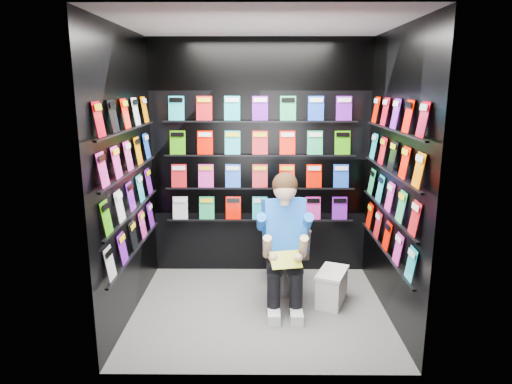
{
  "coord_description": "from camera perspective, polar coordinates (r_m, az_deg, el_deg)",
  "views": [
    {
      "loc": [
        -0.01,
        -3.99,
        2.1
      ],
      "look_at": [
        -0.04,
        0.15,
        1.13
      ],
      "focal_mm": 32.0,
      "sensor_mm": 36.0,
      "label": 1
    }
  ],
  "objects": [
    {
      "name": "comics_left",
      "position": [
        4.24,
        -15.53,
        1.88
      ],
      "size": [
        0.06,
        1.7,
        1.37
      ],
      "primitive_type": null,
      "color": "red",
      "rests_on": "wall_left"
    },
    {
      "name": "floor",
      "position": [
        4.51,
        0.48,
        -14.54
      ],
      "size": [
        2.4,
        2.4,
        0.0
      ],
      "primitive_type": "plane",
      "color": "slate",
      "rests_on": "ground"
    },
    {
      "name": "longbox_lid",
      "position": [
        4.57,
        9.52,
        -9.88
      ],
      "size": [
        0.39,
        0.49,
        0.03
      ],
      "primitive_type": "cube",
      "rotation": [
        0.0,
        0.0,
        -0.39
      ],
      "color": "white",
      "rests_on": "longbox"
    },
    {
      "name": "wall_back",
      "position": [
        5.06,
        0.5,
        4.09
      ],
      "size": [
        2.4,
        0.04,
        2.6
      ],
      "primitive_type": "cube",
      "color": "black",
      "rests_on": "floor"
    },
    {
      "name": "wall_left",
      "position": [
        4.24,
        -15.91,
        1.81
      ],
      "size": [
        0.04,
        2.0,
        2.6
      ],
      "primitive_type": "cube",
      "color": "black",
      "rests_on": "floor"
    },
    {
      "name": "held_comic",
      "position": [
        4.13,
        3.73,
        -8.45
      ],
      "size": [
        0.3,
        0.21,
        0.12
      ],
      "primitive_type": "cube",
      "rotation": [
        -0.96,
        0.0,
        0.2
      ],
      "color": "green",
      "rests_on": "reader"
    },
    {
      "name": "reader",
      "position": [
        4.39,
        3.51,
        -4.34
      ],
      "size": [
        0.68,
        0.87,
        1.44
      ],
      "primitive_type": null,
      "rotation": [
        0.0,
        0.0,
        0.2
      ],
      "color": "blue",
      "rests_on": "toilet"
    },
    {
      "name": "toilet",
      "position": [
        4.88,
        3.2,
        -7.61
      ],
      "size": [
        0.56,
        0.82,
        0.73
      ],
      "primitive_type": "imported",
      "rotation": [
        0.0,
        0.0,
        3.34
      ],
      "color": "white",
      "rests_on": "floor"
    },
    {
      "name": "comics_right",
      "position": [
        4.24,
        16.54,
        1.83
      ],
      "size": [
        0.06,
        1.7,
        1.37
      ],
      "primitive_type": null,
      "color": "red",
      "rests_on": "wall_right"
    },
    {
      "name": "comics_back",
      "position": [
        5.03,
        0.5,
        4.09
      ],
      "size": [
        2.1,
        0.06,
        1.37
      ],
      "primitive_type": null,
      "color": "red",
      "rests_on": "wall_back"
    },
    {
      "name": "wall_front",
      "position": [
        3.1,
        0.55,
        -1.78
      ],
      "size": [
        2.4,
        0.04,
        2.6
      ],
      "primitive_type": "cube",
      "color": "black",
      "rests_on": "floor"
    },
    {
      "name": "wall_right",
      "position": [
        4.25,
        16.93,
        1.76
      ],
      "size": [
        0.04,
        2.0,
        2.6
      ],
      "primitive_type": "cube",
      "color": "black",
      "rests_on": "floor"
    },
    {
      "name": "ceiling",
      "position": [
        4.03,
        0.56,
        20.32
      ],
      "size": [
        2.4,
        2.4,
        0.0
      ],
      "primitive_type": "plane",
      "color": "white",
      "rests_on": "floor"
    },
    {
      "name": "longbox",
      "position": [
        4.64,
        9.44,
        -11.8
      ],
      "size": [
        0.37,
        0.47,
        0.31
      ],
      "primitive_type": "cube",
      "rotation": [
        0.0,
        0.0,
        -0.39
      ],
      "color": "white",
      "rests_on": "floor"
    }
  ]
}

